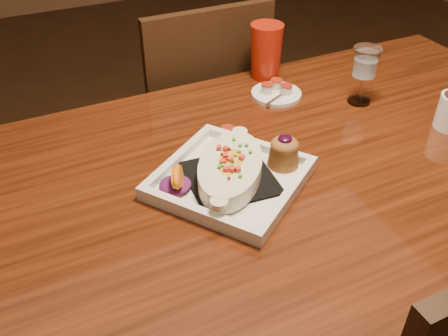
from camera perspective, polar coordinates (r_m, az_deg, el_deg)
name	(u,v)px	position (r m, az deg, el deg)	size (l,w,h in m)	color
table	(301,194)	(1.18, 8.83, -2.92)	(1.50, 0.90, 0.75)	#65260E
chair_far	(197,121)	(1.72, -3.10, 5.42)	(0.42, 0.42, 0.93)	black
plate	(234,171)	(1.02, 1.21, -0.36)	(0.38, 0.38, 0.08)	white
goblet	(365,65)	(1.33, 15.84, 11.21)	(0.07, 0.07, 0.15)	silver
saucer	(276,92)	(1.36, 6.00, 8.62)	(0.13, 0.13, 0.09)	white
creamer_loose	(228,132)	(1.17, 0.45, 4.11)	(0.03, 0.03, 0.03)	silver
red_tumbler	(266,51)	(1.43, 4.82, 13.15)	(0.09, 0.09, 0.15)	#AE1E0C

